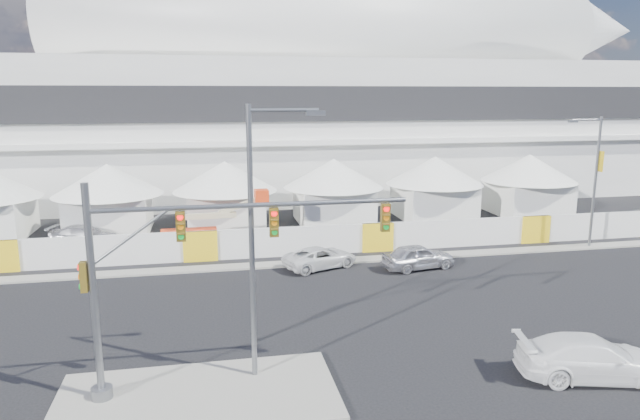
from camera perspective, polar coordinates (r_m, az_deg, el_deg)
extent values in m
plane|color=black|center=(25.26, 2.13, -13.64)|extent=(160.00, 160.00, 0.00)
cube|color=gray|center=(22.00, -12.09, -17.76)|extent=(10.00, 5.00, 0.15)
cube|color=gray|center=(44.30, 24.14, -3.42)|extent=(80.00, 1.20, 0.12)
cube|color=silver|center=(65.69, 0.49, 8.32)|extent=(80.00, 24.00, 14.00)
cube|color=black|center=(53.75, 3.18, 10.56)|extent=(68.00, 0.30, 3.20)
cube|color=silver|center=(53.69, 3.20, 6.82)|extent=(72.00, 0.80, 0.50)
cylinder|color=silver|center=(64.01, 0.89, 17.90)|extent=(57.60, 8.40, 8.40)
cylinder|color=silver|center=(64.41, 2.71, 17.47)|extent=(51.60, 6.80, 6.80)
cylinder|color=silver|center=(64.88, 4.50, 17.04)|extent=(45.60, 5.20, 5.20)
cone|color=silver|center=(77.80, 26.26, 15.80)|extent=(8.00, 7.60, 7.60)
cube|color=white|center=(47.75, -20.25, -0.31)|extent=(6.00, 6.00, 3.00)
cone|color=white|center=(47.30, -20.48, 2.89)|extent=(8.40, 8.40, 2.40)
cube|color=white|center=(47.15, -9.40, 0.12)|extent=(6.00, 6.00, 3.00)
cone|color=white|center=(46.69, -9.50, 3.37)|extent=(8.40, 8.40, 2.40)
cube|color=white|center=(48.25, 1.34, 0.54)|extent=(6.00, 6.00, 3.00)
cone|color=white|center=(47.81, 1.36, 3.71)|extent=(8.40, 8.40, 2.40)
cube|color=white|center=(50.95, 11.27, 0.91)|extent=(6.00, 6.00, 3.00)
cone|color=white|center=(50.53, 11.39, 3.91)|extent=(8.40, 8.40, 2.40)
cube|color=white|center=(55.00, 19.97, 1.21)|extent=(6.00, 6.00, 3.00)
cone|color=white|center=(54.61, 20.17, 3.99)|extent=(8.40, 8.40, 2.40)
cube|color=silver|center=(39.65, 5.75, -2.71)|extent=(70.00, 0.25, 2.00)
imported|color=silver|center=(36.14, 9.79, -4.61)|extent=(2.56, 4.81, 1.56)
imported|color=silver|center=(35.85, 0.04, -4.76)|extent=(3.73, 5.22, 1.32)
imported|color=white|center=(24.86, 25.53, -13.18)|extent=(3.45, 6.01, 1.64)
imported|color=#B4B4B9|center=(44.09, -22.45, -2.43)|extent=(3.54, 5.48, 1.48)
cylinder|color=gray|center=(21.15, -21.70, -7.86)|extent=(0.26, 0.26, 7.74)
cylinder|color=gray|center=(22.59, -20.98, -16.68)|extent=(0.75, 0.75, 0.40)
cylinder|color=gray|center=(20.08, -6.58, 0.48)|extent=(11.11, 0.17, 0.17)
cube|color=#594714|center=(20.18, -13.76, -1.60)|extent=(0.32, 0.22, 1.05)
cube|color=#594714|center=(20.28, -4.63, -1.23)|extent=(0.32, 0.22, 1.05)
cube|color=#594714|center=(21.14, 6.55, -0.74)|extent=(0.32, 0.22, 1.05)
cube|color=#594714|center=(21.01, -22.55, -6.20)|extent=(0.22, 0.32, 1.05)
cylinder|color=slate|center=(21.11, -6.84, -3.55)|extent=(0.21, 0.21, 10.26)
cylinder|color=slate|center=(20.52, -3.63, 9.94)|extent=(2.51, 0.14, 0.14)
cube|color=slate|center=(20.71, -0.46, 9.66)|extent=(0.68, 0.28, 0.17)
cylinder|color=slate|center=(44.07, 25.80, 2.41)|extent=(0.18, 0.18, 9.21)
cylinder|color=slate|center=(43.00, 25.11, 8.18)|extent=(2.25, 0.12, 0.12)
cube|color=slate|center=(42.41, 23.97, 8.10)|extent=(0.61, 0.26, 0.15)
cube|color=yellow|center=(44.04, 26.25, 4.38)|extent=(0.03, 0.61, 1.43)
cube|color=#F34016|center=(41.74, -12.93, -2.79)|extent=(3.99, 1.90, 1.20)
cube|color=beige|center=(41.36, -11.22, -0.60)|extent=(4.15, 0.55, 0.38)
cube|color=beige|center=(41.29, -7.93, 0.42)|extent=(3.22, 0.46, 1.32)
cube|color=#F34016|center=(41.30, -5.84, 1.24)|extent=(1.02, 1.02, 1.09)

